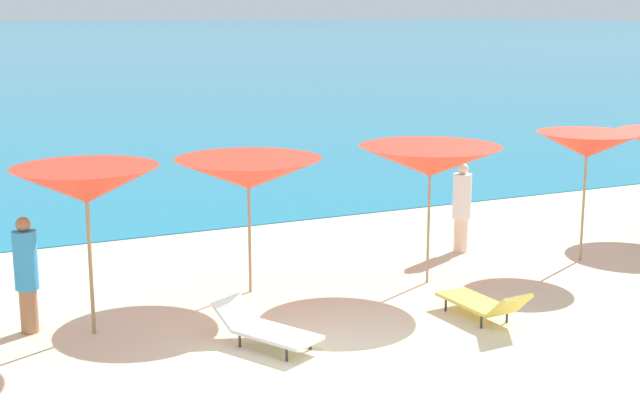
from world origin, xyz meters
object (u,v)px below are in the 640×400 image
(umbrella_2, at_px, (86,185))
(beachgoer_0, at_px, (26,272))
(umbrella_5, at_px, (587,145))
(lounge_chair_0, at_px, (484,303))
(lounge_chair_1, at_px, (265,328))
(beachgoer_1, at_px, (462,206))
(umbrella_4, at_px, (430,161))
(umbrella_3, at_px, (249,174))

(umbrella_2, relative_size, beachgoer_0, 1.43)
(umbrella_2, height_order, umbrella_5, umbrella_2)
(umbrella_2, height_order, lounge_chair_0, umbrella_2)
(lounge_chair_0, bearing_deg, lounge_chair_1, -11.18)
(lounge_chair_1, height_order, beachgoer_1, beachgoer_1)
(lounge_chair_1, xyz_separation_m, beachgoer_0, (-2.76, 1.87, 0.62))
(umbrella_5, xyz_separation_m, lounge_chair_1, (-6.63, -1.44, -1.84))
(umbrella_4, height_order, beachgoer_0, umbrella_4)
(beachgoer_1, bearing_deg, lounge_chair_0, -68.64)
(lounge_chair_1, bearing_deg, umbrella_2, 116.65)
(lounge_chair_0, relative_size, beachgoer_1, 0.95)
(umbrella_3, distance_m, lounge_chair_0, 4.06)
(lounge_chair_1, bearing_deg, umbrella_5, -15.08)
(umbrella_3, bearing_deg, beachgoer_0, -173.35)
(lounge_chair_1, height_order, beachgoer_0, beachgoer_0)
(lounge_chair_1, distance_m, beachgoer_1, 5.84)
(umbrella_4, xyz_separation_m, umbrella_5, (3.18, -0.05, 0.06))
(beachgoer_0, bearing_deg, umbrella_2, -39.85)
(umbrella_2, bearing_deg, umbrella_4, 0.63)
(umbrella_5, distance_m, lounge_chair_1, 7.03)
(lounge_chair_0, height_order, beachgoer_0, beachgoer_0)
(beachgoer_0, bearing_deg, lounge_chair_1, -44.76)
(umbrella_2, height_order, beachgoer_0, umbrella_2)
(lounge_chair_0, xyz_separation_m, beachgoer_0, (-5.97, 2.29, 0.61))
(umbrella_5, relative_size, beachgoer_1, 1.39)
(umbrella_3, xyz_separation_m, lounge_chair_0, (2.55, -2.69, -1.65))
(umbrella_4, distance_m, lounge_chair_0, 2.61)
(umbrella_5, xyz_separation_m, beachgoer_0, (-9.39, 0.43, -1.21))
(umbrella_5, height_order, lounge_chair_0, umbrella_5)
(lounge_chair_1, bearing_deg, lounge_chair_0, -34.83)
(umbrella_3, height_order, lounge_chair_0, umbrella_3)
(umbrella_3, distance_m, beachgoer_0, 3.59)
(umbrella_2, bearing_deg, beachgoer_0, 150.74)
(umbrella_2, distance_m, beachgoer_0, 1.52)
(umbrella_3, height_order, umbrella_4, umbrella_4)
(lounge_chair_1, distance_m, beachgoer_0, 3.39)
(umbrella_4, bearing_deg, lounge_chair_0, -97.37)
(beachgoer_0, height_order, beachgoer_1, beachgoer_1)
(umbrella_5, height_order, lounge_chair_1, umbrella_5)
(umbrella_4, height_order, umbrella_5, umbrella_5)
(umbrella_2, xyz_separation_m, beachgoer_0, (-0.79, 0.44, -1.23))
(umbrella_2, distance_m, umbrella_4, 5.43)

